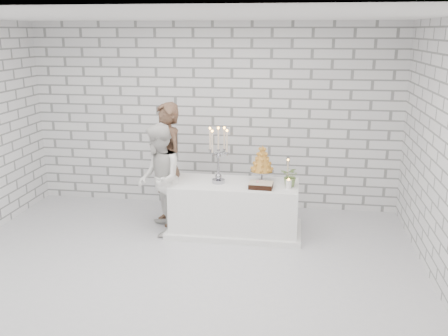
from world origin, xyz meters
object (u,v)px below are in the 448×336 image
cake_table (235,208)px  candelabra (218,155)px  croquembouche (262,164)px  groom (168,164)px  bride (159,180)px

cake_table → candelabra: bearing=-173.6°
croquembouche → groom: bearing=175.4°
cake_table → groom: groom is taller
candelabra → bride: bearing=-169.4°
candelabra → croquembouche: bearing=12.4°
groom → bride: bearing=-40.4°
cake_table → bride: bearing=-170.3°
groom → cake_table: bearing=40.9°
groom → croquembouche: bearing=48.3°
bride → croquembouche: 1.49m
candelabra → groom: bearing=163.0°
cake_table → bride: size_ratio=1.12×
candelabra → cake_table: bearing=6.4°
cake_table → bride: 1.17m
groom → candelabra: groom is taller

